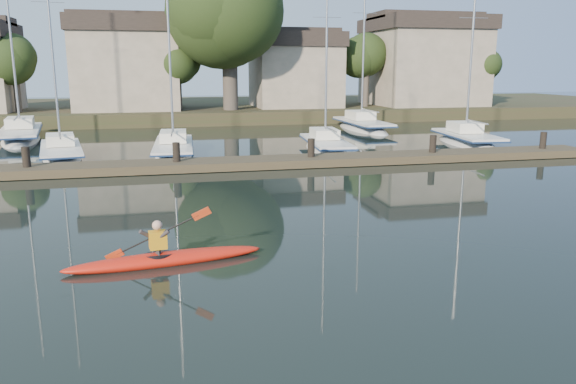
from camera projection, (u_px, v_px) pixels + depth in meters
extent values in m
plane|color=black|center=(348.00, 283.00, 11.57)|extent=(160.00, 160.00, 0.00)
ellipsoid|color=red|center=(166.00, 259.00, 12.67)|extent=(4.52, 1.21, 0.34)
cylinder|color=black|center=(159.00, 256.00, 12.60)|extent=(0.76, 0.76, 0.09)
imported|color=#2D282A|center=(158.00, 240.00, 12.52)|extent=(0.28, 0.38, 0.97)
cube|color=#C98812|center=(158.00, 240.00, 12.52)|extent=(0.41, 0.33, 0.40)
sphere|color=tan|center=(157.00, 225.00, 12.44)|extent=(0.22, 0.22, 0.22)
cube|color=#493E2A|center=(246.00, 163.00, 24.85)|extent=(34.00, 2.00, 0.35)
cylinder|color=black|center=(27.00, 169.00, 22.87)|extent=(0.32, 0.32, 1.80)
cylinder|color=black|center=(177.00, 163.00, 24.18)|extent=(0.32, 0.32, 1.80)
cylinder|color=black|center=(311.00, 158.00, 25.48)|extent=(0.32, 0.32, 1.80)
cylinder|color=black|center=(432.00, 154.00, 26.78)|extent=(0.32, 0.32, 1.80)
cylinder|color=black|center=(542.00, 150.00, 28.09)|extent=(0.32, 0.32, 1.80)
ellipsoid|color=silver|center=(62.00, 164.00, 27.70)|extent=(3.19, 7.96, 1.73)
cube|color=silver|center=(61.00, 147.00, 27.53)|extent=(2.86, 6.57, 0.13)
cube|color=navy|center=(61.00, 149.00, 27.54)|extent=(2.96, 6.74, 0.07)
cube|color=silver|center=(60.00, 139.00, 27.87)|extent=(1.62, 2.35, 0.50)
cylinder|color=#9EA0A5|center=(51.00, 31.00, 26.54)|extent=(0.11, 0.11, 10.94)
cylinder|color=#9EA0A5|center=(60.00, 135.00, 26.32)|extent=(0.57, 2.92, 0.07)
cylinder|color=#9EA0A5|center=(48.00, 2.00, 26.25)|extent=(1.44, 0.27, 0.03)
ellipsoid|color=silver|center=(174.00, 160.00, 28.81)|extent=(2.38, 8.53, 1.78)
cube|color=silver|center=(173.00, 144.00, 28.62)|extent=(2.21, 7.00, 0.13)
cube|color=navy|center=(173.00, 145.00, 28.64)|extent=(2.30, 7.18, 0.08)
cube|color=silver|center=(173.00, 136.00, 29.04)|extent=(1.43, 2.42, 0.52)
cylinder|color=#9EA0A5|center=(168.00, 19.00, 27.53)|extent=(0.11, 0.11, 12.19)
cylinder|color=#9EA0A5|center=(172.00, 132.00, 27.24)|extent=(0.23, 3.21, 0.08)
ellipsoid|color=silver|center=(326.00, 156.00, 30.16)|extent=(2.58, 7.54, 1.76)
cube|color=silver|center=(326.00, 141.00, 29.98)|extent=(2.37, 6.20, 0.13)
cube|color=navy|center=(326.00, 142.00, 29.99)|extent=(2.46, 6.36, 0.07)
cube|color=silver|center=(324.00, 133.00, 30.33)|extent=(1.47, 2.18, 0.51)
cylinder|color=#9EA0A5|center=(327.00, 42.00, 29.08)|extent=(0.11, 0.11, 10.17)
cylinder|color=#9EA0A5|center=(331.00, 129.00, 28.74)|extent=(0.32, 2.81, 0.07)
cylinder|color=#9EA0A5|center=(327.00, 17.00, 28.81)|extent=(1.48, 0.16, 0.03)
ellipsoid|color=silver|center=(466.00, 150.00, 32.48)|extent=(2.96, 7.42, 1.96)
cube|color=silver|center=(467.00, 134.00, 32.27)|extent=(2.71, 6.12, 0.14)
cube|color=navy|center=(467.00, 136.00, 32.29)|extent=(2.81, 6.27, 0.08)
cube|color=silver|center=(465.00, 127.00, 32.61)|extent=(1.66, 2.17, 0.57)
cylinder|color=#9EA0A5|center=(472.00, 41.00, 31.35)|extent=(0.12, 0.12, 10.33)
cylinder|color=#9EA0A5|center=(477.00, 122.00, 31.04)|extent=(0.39, 2.74, 0.08)
cylinder|color=#9EA0A5|center=(474.00, 18.00, 31.08)|extent=(1.65, 0.21, 0.03)
ellipsoid|color=silver|center=(22.00, 146.00, 34.55)|extent=(3.72, 10.07, 2.08)
cube|color=silver|center=(20.00, 130.00, 34.34)|extent=(3.35, 8.30, 0.15)
cube|color=navy|center=(20.00, 131.00, 34.36)|extent=(3.47, 8.51, 0.09)
cube|color=silver|center=(20.00, 122.00, 34.79)|extent=(1.92, 2.95, 0.60)
cylinder|color=#9EA0A5|center=(8.00, 8.00, 33.05)|extent=(0.13, 0.13, 14.21)
cylinder|color=#9EA0A5|center=(17.00, 117.00, 32.81)|extent=(0.64, 3.71, 0.09)
ellipsoid|color=silver|center=(362.00, 135.00, 40.09)|extent=(2.31, 8.63, 2.05)
cube|color=silver|center=(363.00, 121.00, 39.87)|extent=(2.20, 7.08, 0.15)
cube|color=navy|center=(363.00, 123.00, 39.89)|extent=(2.28, 7.25, 0.09)
cube|color=silver|center=(360.00, 115.00, 40.28)|extent=(1.52, 2.42, 0.59)
cylinder|color=#9EA0A5|center=(364.00, 34.00, 38.82)|extent=(0.13, 0.13, 11.85)
cylinder|color=#9EA0A5|center=(370.00, 110.00, 38.46)|extent=(0.11, 3.28, 0.09)
cylinder|color=#9EA0A5|center=(364.00, 13.00, 38.51)|extent=(1.72, 0.04, 0.03)
cube|color=#2B351A|center=(198.00, 109.00, 53.33)|extent=(90.00, 24.00, 1.00)
cube|color=tan|center=(127.00, 72.00, 45.56)|extent=(8.00, 8.00, 6.00)
cube|color=#322824|center=(125.00, 26.00, 44.77)|extent=(8.40, 8.40, 1.20)
cube|color=tan|center=(295.00, 77.00, 48.71)|extent=(7.00, 7.00, 5.00)
cube|color=#322824|center=(295.00, 40.00, 48.04)|extent=(7.35, 7.35, 1.20)
cube|color=tan|center=(422.00, 68.00, 51.16)|extent=(9.00, 9.00, 6.50)
cube|color=#322824|center=(425.00, 25.00, 50.32)|extent=(9.45, 9.45, 1.20)
cylinder|color=#49433A|center=(230.00, 78.00, 44.55)|extent=(1.20, 1.20, 5.00)
sphere|color=black|center=(229.00, 12.00, 43.46)|extent=(8.50, 8.50, 8.50)
cylinder|color=#49433A|center=(17.00, 92.00, 42.24)|extent=(0.48, 0.48, 3.00)
sphere|color=black|center=(14.00, 58.00, 41.70)|extent=(3.40, 3.40, 3.40)
cylinder|color=#49433A|center=(179.00, 92.00, 44.40)|extent=(0.38, 0.38, 2.80)
sphere|color=black|center=(178.00, 64.00, 43.92)|extent=(2.72, 2.72, 2.72)
cylinder|color=#49433A|center=(366.00, 88.00, 48.78)|extent=(0.50, 0.50, 3.20)
sphere|color=black|center=(367.00, 57.00, 48.21)|extent=(3.57, 3.57, 3.57)
cylinder|color=#49433A|center=(478.00, 91.00, 49.60)|extent=(0.41, 0.41, 2.60)
sphere|color=black|center=(480.00, 66.00, 49.13)|extent=(2.89, 2.89, 2.89)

